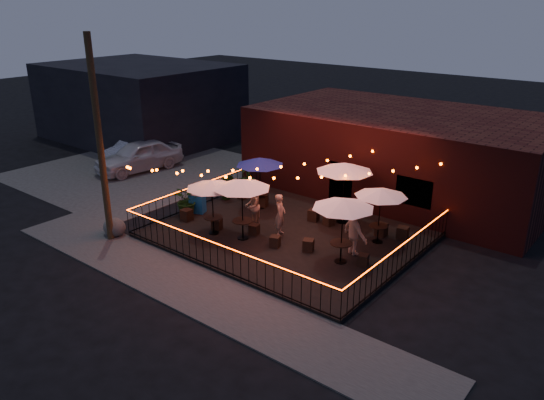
% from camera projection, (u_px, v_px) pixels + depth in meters
% --- Properties ---
extents(ground, '(110.00, 110.00, 0.00)m').
position_uv_depth(ground, '(255.00, 254.00, 20.06)').
color(ground, black).
rests_on(ground, ground).
extents(patio, '(10.00, 8.00, 0.15)m').
position_uv_depth(patio, '(287.00, 235.00, 21.49)').
color(patio, black).
rests_on(patio, ground).
extents(sidewalk, '(18.00, 2.50, 0.05)m').
position_uv_depth(sidewalk, '(192.00, 288.00, 17.68)').
color(sidewalk, '#403E3B').
rests_on(sidewalk, ground).
extents(parking_lot, '(11.00, 12.00, 0.02)m').
position_uv_depth(parking_lot, '(140.00, 170.00, 29.99)').
color(parking_lot, '#403E3B').
rests_on(parking_lot, ground).
extents(brick_building, '(14.00, 8.00, 4.00)m').
position_uv_depth(brick_building, '(402.00, 152.00, 26.06)').
color(brick_building, '#39110F').
rests_on(brick_building, ground).
extents(background_building, '(12.00, 9.00, 5.00)m').
position_uv_depth(background_building, '(140.00, 101.00, 36.26)').
color(background_building, black).
rests_on(background_building, ground).
extents(utility_pole, '(0.26, 0.26, 8.00)m').
position_uv_depth(utility_pole, '(100.00, 143.00, 19.90)').
color(utility_pole, '#382B17').
rests_on(utility_pole, ground).
extents(fence_front, '(10.00, 0.04, 1.04)m').
position_uv_depth(fence_front, '(218.00, 257.00, 18.36)').
color(fence_front, black).
rests_on(fence_front, patio).
extents(fence_left, '(0.04, 8.00, 1.04)m').
position_uv_depth(fence_left, '(200.00, 195.00, 24.20)').
color(fence_left, black).
rests_on(fence_left, patio).
extents(fence_right, '(0.04, 8.00, 1.04)m').
position_uv_depth(fence_right, '(402.00, 257.00, 18.36)').
color(fence_right, black).
rests_on(fence_right, patio).
extents(festoon_lights, '(10.02, 8.72, 1.32)m').
position_uv_depth(festoon_lights, '(263.00, 175.00, 21.00)').
color(festoon_lights, '#FF4900').
rests_on(festoon_lights, ground).
extents(cafe_table_0, '(2.66, 2.66, 2.28)m').
position_uv_depth(cafe_table_0, '(212.00, 185.00, 20.76)').
color(cafe_table_0, black).
rests_on(cafe_table_0, patio).
extents(cafe_table_1, '(2.54, 2.54, 2.37)m').
position_uv_depth(cafe_table_1, '(260.00, 162.00, 23.39)').
color(cafe_table_1, black).
rests_on(cafe_table_1, patio).
extents(cafe_table_2, '(2.68, 2.68, 2.47)m').
position_uv_depth(cafe_table_2, '(242.00, 185.00, 20.25)').
color(cafe_table_2, black).
rests_on(cafe_table_2, patio).
extents(cafe_table_3, '(2.95, 2.95, 2.64)m').
position_uv_depth(cafe_table_3, '(345.00, 168.00, 21.73)').
color(cafe_table_3, black).
rests_on(cafe_table_3, patio).
extents(cafe_table_4, '(2.34, 2.34, 2.45)m').
position_uv_depth(cafe_table_4, '(343.00, 204.00, 18.37)').
color(cafe_table_4, black).
rests_on(cafe_table_4, patio).
extents(cafe_table_5, '(2.66, 2.66, 2.23)m').
position_uv_depth(cafe_table_5, '(381.00, 193.00, 20.01)').
color(cafe_table_5, black).
rests_on(cafe_table_5, patio).
extents(bistro_chair_0, '(0.43, 0.43, 0.49)m').
position_uv_depth(bistro_chair_0, '(187.00, 215.00, 22.70)').
color(bistro_chair_0, black).
rests_on(bistro_chair_0, patio).
extents(bistro_chair_1, '(0.47, 0.47, 0.44)m').
position_uv_depth(bistro_chair_1, '(217.00, 224.00, 21.81)').
color(bistro_chair_1, black).
rests_on(bistro_chair_1, patio).
extents(bistro_chair_2, '(0.38, 0.38, 0.45)m').
position_uv_depth(bistro_chair_2, '(243.00, 194.00, 25.18)').
color(bistro_chair_2, black).
rests_on(bistro_chair_2, patio).
extents(bistro_chair_3, '(0.54, 0.54, 0.50)m').
position_uv_depth(bistro_chair_3, '(263.00, 201.00, 24.20)').
color(bistro_chair_3, black).
rests_on(bistro_chair_3, patio).
extents(bistro_chair_4, '(0.43, 0.43, 0.42)m').
position_uv_depth(bistro_chair_4, '(254.00, 229.00, 21.34)').
color(bistro_chair_4, black).
rests_on(bistro_chair_4, patio).
extents(bistro_chair_5, '(0.48, 0.48, 0.43)m').
position_uv_depth(bistro_chair_5, '(275.00, 241.00, 20.27)').
color(bistro_chair_5, black).
rests_on(bistro_chair_5, patio).
extents(bistro_chair_6, '(0.50, 0.50, 0.49)m').
position_uv_depth(bistro_chair_6, '(314.00, 215.00, 22.67)').
color(bistro_chair_6, black).
rests_on(bistro_chair_6, patio).
extents(bistro_chair_7, '(0.46, 0.46, 0.45)m').
position_uv_depth(bistro_chair_7, '(329.00, 220.00, 22.20)').
color(bistro_chair_7, black).
rests_on(bistro_chair_7, patio).
extents(bistro_chair_8, '(0.50, 0.50, 0.46)m').
position_uv_depth(bistro_chair_8, '(308.00, 245.00, 19.92)').
color(bistro_chair_8, black).
rests_on(bistro_chair_8, patio).
extents(bistro_chair_9, '(0.44, 0.44, 0.42)m').
position_uv_depth(bistro_chair_9, '(363.00, 260.00, 18.83)').
color(bistro_chair_9, black).
rests_on(bistro_chair_9, patio).
extents(bistro_chair_10, '(0.45, 0.45, 0.51)m').
position_uv_depth(bistro_chair_10, '(381.00, 229.00, 21.23)').
color(bistro_chair_10, black).
rests_on(bistro_chair_10, patio).
extents(bistro_chair_11, '(0.49, 0.49, 0.49)m').
position_uv_depth(bistro_chair_11, '(403.00, 233.00, 20.95)').
color(bistro_chair_11, black).
rests_on(bistro_chair_11, patio).
extents(patron_a, '(0.64, 0.74, 1.72)m').
position_uv_depth(patron_a, '(280.00, 215.00, 21.08)').
color(patron_a, tan).
rests_on(patron_a, patio).
extents(patron_b, '(0.98, 1.09, 1.84)m').
position_uv_depth(patron_b, '(252.00, 206.00, 21.82)').
color(patron_b, tan).
rests_on(patron_b, patio).
extents(patron_c, '(1.42, 1.12, 1.92)m').
position_uv_depth(patron_c, '(355.00, 230.00, 19.44)').
color(patron_c, '#CE9C8B').
rests_on(patron_c, patio).
extents(potted_shrub_a, '(1.21, 1.05, 1.34)m').
position_uv_depth(potted_shrub_a, '(187.00, 201.00, 23.08)').
color(potted_shrub_a, '#133C13').
rests_on(potted_shrub_a, patio).
extents(potted_shrub_b, '(0.85, 0.77, 1.28)m').
position_uv_depth(potted_shrub_b, '(227.00, 187.00, 24.92)').
color(potted_shrub_b, '#0F4011').
rests_on(potted_shrub_b, patio).
extents(potted_shrub_c, '(0.97, 0.97, 1.52)m').
position_uv_depth(potted_shrub_c, '(247.00, 177.00, 25.91)').
color(potted_shrub_c, '#15350A').
rests_on(potted_shrub_c, patio).
extents(cooler, '(0.82, 0.71, 0.91)m').
position_uv_depth(cooler, '(197.00, 203.00, 23.46)').
color(cooler, blue).
rests_on(cooler, patio).
extents(boulder, '(1.00, 0.87, 0.74)m').
position_uv_depth(boulder, '(114.00, 227.00, 21.53)').
color(boulder, '#474742').
rests_on(boulder, ground).
extents(car_white, '(2.69, 5.21, 1.70)m').
position_uv_depth(car_white, '(139.00, 156.00, 29.64)').
color(car_white, silver).
rests_on(car_white, ground).
extents(car_silver, '(1.85, 4.42, 1.42)m').
position_uv_depth(car_silver, '(134.00, 149.00, 31.41)').
color(car_silver, '#A2A1A9').
rests_on(car_silver, ground).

